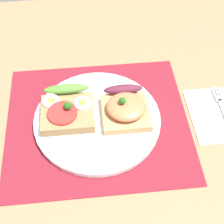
{
  "coord_description": "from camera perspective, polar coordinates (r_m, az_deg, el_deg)",
  "views": [
    {
      "loc": [
        -1.02,
        -39.99,
        54.36
      ],
      "look_at": [
        3.0,
        0.0,
        2.96
      ],
      "focal_mm": 52.74,
      "sensor_mm": 36.0,
      "label": 1
    }
  ],
  "objects": [
    {
      "name": "sandwich_egg_tomato",
      "position": [
        0.66,
        -7.77,
        0.44
      ],
      "size": [
        10.44,
        10.52,
        4.29
      ],
      "color": "olive",
      "rests_on": "plate"
    },
    {
      "name": "placemat",
      "position": [
        0.67,
        -2.54,
        -1.67
      ],
      "size": [
        36.91,
        32.51,
        0.3
      ],
      "primitive_type": "cube",
      "color": "maroon",
      "rests_on": "ground_plane"
    },
    {
      "name": "napkin",
      "position": [
        0.72,
        18.42,
        -0.26
      ],
      "size": [
        13.0,
        14.2,
        0.6
      ],
      "primitive_type": "cube",
      "color": "white",
      "rests_on": "ground_plane"
    },
    {
      "name": "fork",
      "position": [
        0.72,
        18.89,
        0.06
      ],
      "size": [
        1.62,
        14.83,
        0.32
      ],
      "color": "#B7B7BC",
      "rests_on": "napkin"
    },
    {
      "name": "sandwich_salmon",
      "position": [
        0.66,
        2.37,
        0.79
      ],
      "size": [
        9.53,
        10.63,
        5.41
      ],
      "color": "tan",
      "rests_on": "plate"
    },
    {
      "name": "ground_plane",
      "position": [
        0.69,
        -2.49,
        -2.54
      ],
      "size": [
        120.0,
        90.0,
        3.2
      ],
      "primitive_type": "cube",
      "color": "#9D6B49"
    },
    {
      "name": "plate",
      "position": [
        0.67,
        -2.56,
        -1.3
      ],
      "size": [
        25.58,
        25.58,
        1.16
      ],
      "primitive_type": "cylinder",
      "color": "white",
      "rests_on": "placemat"
    }
  ]
}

